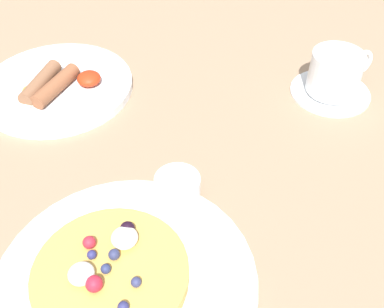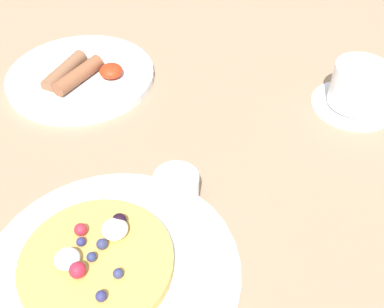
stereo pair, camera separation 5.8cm
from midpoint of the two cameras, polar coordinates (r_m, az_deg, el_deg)
ground_plane at (r=63.32cm, az=0.14°, el=-2.15°), size 166.24×132.47×3.00cm
pancake_plate at (r=51.55cm, az=-7.29°, el=-14.51°), size 28.05×28.05×1.22cm
pancake_with_berries at (r=50.66cm, az=-9.05°, el=-13.19°), size 16.46×16.46×3.25cm
syrup_ramekin at (r=55.57cm, az=0.65°, el=-4.10°), size 5.53×5.53×3.17cm
breakfast_plate at (r=78.26cm, az=-11.92°, el=9.33°), size 24.02×24.02×1.34cm
fried_breakfast at (r=75.89cm, az=-12.64°, el=9.51°), size 14.69×10.69×2.56cm
coffee_saucer at (r=76.24cm, az=21.03°, el=5.73°), size 12.55×12.55×0.74cm
coffee_cup at (r=74.27cm, az=21.86°, el=7.96°), size 11.05×8.01×6.42cm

